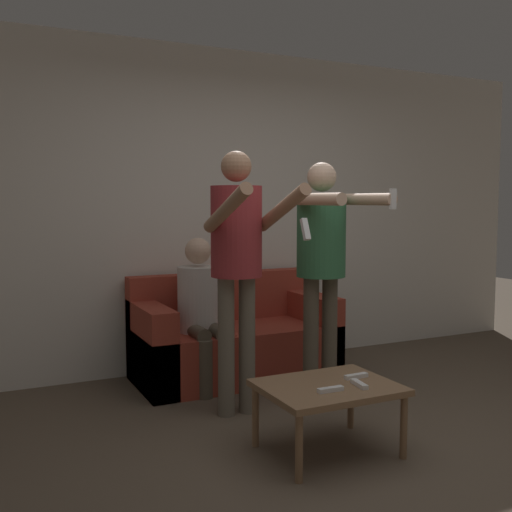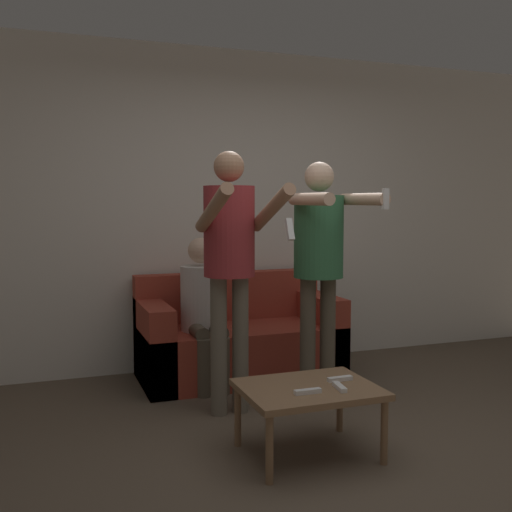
% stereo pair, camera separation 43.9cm
% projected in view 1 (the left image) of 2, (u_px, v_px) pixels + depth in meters
% --- Properties ---
extents(ground_plane, '(14.00, 14.00, 0.00)m').
position_uv_depth(ground_plane, '(387.00, 459.00, 3.29)').
color(ground_plane, brown).
extents(wall_back, '(6.40, 0.06, 2.70)m').
position_uv_depth(wall_back, '(227.00, 209.00, 5.17)').
color(wall_back, silver).
rests_on(wall_back, ground_plane).
extents(couch, '(1.59, 0.77, 0.82)m').
position_uv_depth(couch, '(234.00, 342.00, 4.83)').
color(couch, '#9E3828').
rests_on(couch, ground_plane).
extents(person_standing_left, '(0.46, 0.77, 1.74)m').
position_uv_depth(person_standing_left, '(238.00, 250.00, 3.89)').
color(person_standing_left, '#6B6051').
rests_on(person_standing_left, ground_plane).
extents(person_standing_right, '(0.46, 0.72, 1.69)m').
position_uv_depth(person_standing_right, '(322.00, 251.00, 4.18)').
color(person_standing_right, brown).
rests_on(person_standing_right, ground_plane).
extents(person_seated, '(0.32, 0.53, 1.14)m').
position_uv_depth(person_seated, '(201.00, 306.00, 4.53)').
color(person_seated, brown).
rests_on(person_seated, ground_plane).
extents(coffee_table, '(0.74, 0.58, 0.39)m').
position_uv_depth(coffee_table, '(328.00, 392.00, 3.35)').
color(coffee_table, '#846042').
rests_on(coffee_table, ground_plane).
extents(remote_near, '(0.15, 0.04, 0.02)m').
position_uv_depth(remote_near, '(330.00, 389.00, 3.22)').
color(remote_near, white).
rests_on(remote_near, coffee_table).
extents(remote_mid, '(0.06, 0.15, 0.02)m').
position_uv_depth(remote_mid, '(359.00, 384.00, 3.31)').
color(remote_mid, white).
rests_on(remote_mid, coffee_table).
extents(remote_far, '(0.15, 0.04, 0.02)m').
position_uv_depth(remote_far, '(356.00, 376.00, 3.47)').
color(remote_far, white).
rests_on(remote_far, coffee_table).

